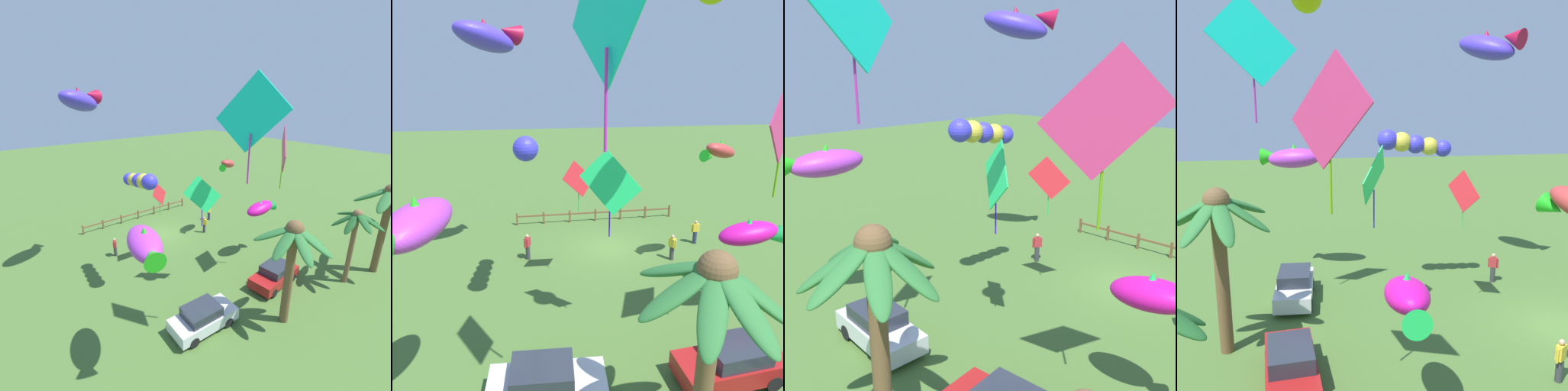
# 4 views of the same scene
# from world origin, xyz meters

# --- Properties ---
(ground_plane) EXTENTS (120.00, 120.00, 0.00)m
(ground_plane) POSITION_xyz_m (0.00, 0.00, 0.00)
(ground_plane) COLOR #476B2D
(palm_tree_0) EXTENTS (3.19, 3.45, 5.56)m
(palm_tree_0) POSITION_xyz_m (-6.21, 14.34, 4.37)
(palm_tree_0) COLOR brown
(palm_tree_0) RESTS_ON ground
(palm_tree_1) EXTENTS (4.51, 4.52, 6.90)m
(palm_tree_1) POSITION_xyz_m (-9.22, 15.10, 5.20)
(palm_tree_1) COLOR brown
(palm_tree_1) RESTS_ON ground
(palm_tree_2) EXTENTS (3.97, 4.06, 6.49)m
(palm_tree_2) POSITION_xyz_m (0.39, 13.80, 4.87)
(palm_tree_2) COLOR brown
(palm_tree_2) RESTS_ON ground
(rail_fence) EXTENTS (11.85, 0.12, 0.95)m
(rail_fence) POSITION_xyz_m (-0.00, -4.77, 0.58)
(rail_fence) COLOR brown
(rail_fence) RESTS_ON ground
(parked_car_0) EXTENTS (3.99, 1.92, 1.51)m
(parked_car_0) POSITION_xyz_m (4.47, 11.23, 0.75)
(parked_car_0) COLOR silver
(parked_car_0) RESTS_ON ground
(parked_car_1) EXTENTS (4.03, 2.01, 1.51)m
(parked_car_1) POSITION_xyz_m (-2.07, 11.28, 0.75)
(parked_car_1) COLOR #A51919
(parked_car_1) RESTS_ON ground
(spectator_0) EXTENTS (0.55, 0.26, 1.59)m
(spectator_0) POSITION_xyz_m (-5.74, 0.19, 0.81)
(spectator_0) COLOR #2D3351
(spectator_0) RESTS_ON ground
(spectator_1) EXTENTS (0.40, 0.48, 1.59)m
(spectator_1) POSITION_xyz_m (5.07, 0.75, 0.81)
(spectator_1) COLOR #38383D
(spectator_1) RESTS_ON ground
(spectator_2) EXTENTS (0.39, 0.48, 1.59)m
(spectator_2) POSITION_xyz_m (-3.40, 2.15, 0.81)
(spectator_2) COLOR #38383D
(spectator_2) RESTS_ON ground
(kite_fish_0) EXTENTS (2.51, 1.76, 1.25)m
(kite_fish_0) POSITION_xyz_m (-5.09, 3.27, 6.71)
(kite_fish_0) COLOR #B93836
(kite_fish_1) EXTENTS (3.00, 1.44, 1.34)m
(kite_fish_1) POSITION_xyz_m (-4.50, 7.85, 4.07)
(kite_fish_1) COLOR #DE1298
(kite_ball_2) EXTENTS (1.54, 1.54, 1.01)m
(kite_ball_2) POSITION_xyz_m (-0.50, 10.36, 12.78)
(kite_ball_2) COLOR #B8C60D
(kite_tube_3) EXTENTS (0.99, 3.65, 1.36)m
(kite_tube_3) POSITION_xyz_m (4.80, 5.42, 7.53)
(kite_tube_3) COLOR #3D38EA
(kite_diamond_4) EXTENTS (2.49, 2.06, 4.43)m
(kite_diamond_4) POSITION_xyz_m (-3.68, 9.90, 9.16)
(kite_diamond_4) COLOR #D6326F
(kite_fish_5) EXTENTS (3.84, 3.29, 1.91)m
(kite_fish_5) POSITION_xyz_m (6.41, 1.02, 12.30)
(kite_fish_5) COLOR #4D36E6
(kite_diamond_6) EXTENTS (1.11, 3.43, 4.97)m
(kite_diamond_6) POSITION_xyz_m (2.86, 12.47, 11.78)
(kite_diamond_6) COLOR #12E2CE
(kite_fish_7) EXTENTS (2.18, 3.44, 1.37)m
(kite_fish_7) POSITION_xyz_m (7.80, 11.27, 6.61)
(kite_fish_7) COLOR #B736CD
(kite_diamond_8) EXTENTS (1.67, 0.89, 2.58)m
(kite_diamond_8) POSITION_xyz_m (2.37, 3.66, 5.59)
(kite_diamond_8) COLOR red
(kite_diamond_9) EXTENTS (2.21, 1.26, 3.45)m
(kite_diamond_9) POSITION_xyz_m (1.69, 7.79, 6.51)
(kite_diamond_9) COLOR #22E86B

